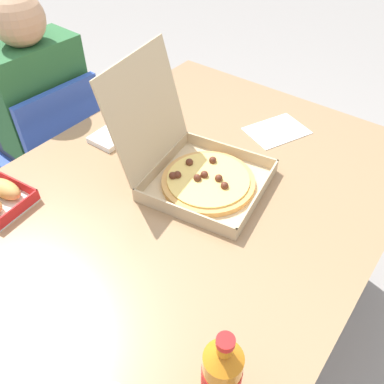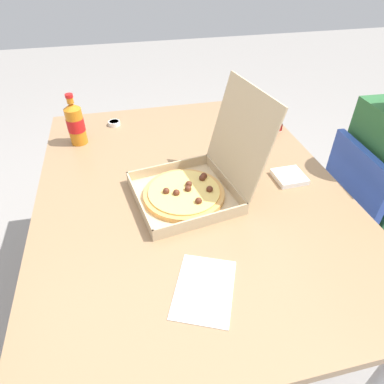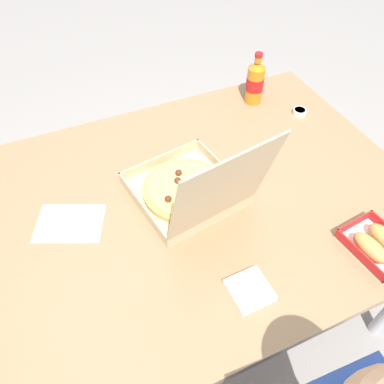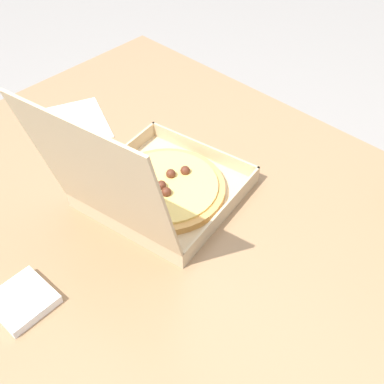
# 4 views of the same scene
# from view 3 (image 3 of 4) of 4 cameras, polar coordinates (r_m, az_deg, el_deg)

# --- Properties ---
(ground_plane) EXTENTS (10.00, 10.00, 0.00)m
(ground_plane) POSITION_cam_3_polar(r_m,az_deg,el_deg) (1.89, 1.41, -15.16)
(ground_plane) COLOR gray
(dining_table) EXTENTS (1.43, 1.10, 0.74)m
(dining_table) POSITION_cam_3_polar(r_m,az_deg,el_deg) (1.33, 1.95, -2.08)
(dining_table) COLOR #997551
(dining_table) RESTS_ON ground_plane
(pizza_box_open) EXTENTS (0.39, 0.46, 0.37)m
(pizza_box_open) POSITION_cam_3_polar(r_m,az_deg,el_deg) (1.22, -0.21, 0.40)
(pizza_box_open) COLOR tan
(pizza_box_open) RESTS_ON dining_table
(bread_side_box) EXTENTS (0.17, 0.21, 0.06)m
(bread_side_box) POSITION_cam_3_polar(r_m,az_deg,el_deg) (1.25, 26.43, -7.12)
(bread_side_box) COLOR white
(bread_side_box) RESTS_ON dining_table
(cola_bottle) EXTENTS (0.07, 0.07, 0.22)m
(cola_bottle) POSITION_cam_3_polar(r_m,az_deg,el_deg) (1.66, 9.58, 16.19)
(cola_bottle) COLOR orange
(cola_bottle) RESTS_ON dining_table
(paper_menu) EXTENTS (0.25, 0.22, 0.00)m
(paper_menu) POSITION_cam_3_polar(r_m,az_deg,el_deg) (1.26, -18.15, -4.51)
(paper_menu) COLOR white
(paper_menu) RESTS_ON dining_table
(napkin_pile) EXTENTS (0.11, 0.11, 0.02)m
(napkin_pile) POSITION_cam_3_polar(r_m,az_deg,el_deg) (1.08, 8.77, -14.57)
(napkin_pile) COLOR white
(napkin_pile) RESTS_ON dining_table
(dipping_sauce_cup) EXTENTS (0.06, 0.06, 0.02)m
(dipping_sauce_cup) POSITION_cam_3_polar(r_m,az_deg,el_deg) (1.67, 16.09, 11.74)
(dipping_sauce_cup) COLOR white
(dipping_sauce_cup) RESTS_ON dining_table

